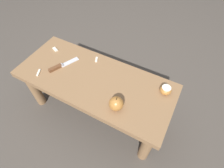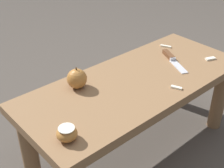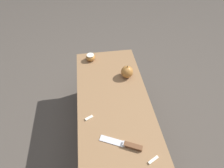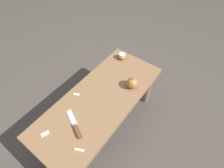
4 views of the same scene
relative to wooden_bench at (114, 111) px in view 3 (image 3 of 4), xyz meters
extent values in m
plane|color=#4C443D|center=(0.00, 0.00, -0.32)|extent=(8.00, 8.00, 0.00)
cube|color=olive|center=(0.00, 0.00, 0.05)|extent=(1.03, 0.44, 0.04)
cylinder|color=olive|center=(0.45, -0.16, -0.14)|extent=(0.07, 0.07, 0.36)
cylinder|color=olive|center=(0.45, 0.16, -0.14)|extent=(0.07, 0.07, 0.36)
cube|color=silver|center=(-0.22, 0.05, 0.08)|extent=(0.08, 0.13, 0.00)
cube|color=silver|center=(-0.25, -0.01, 0.08)|extent=(0.03, 0.02, 0.02)
cube|color=brown|center=(-0.27, -0.05, 0.08)|extent=(0.06, 0.09, 0.02)
sphere|color=#B27233|center=(0.22, -0.12, 0.11)|extent=(0.08, 0.08, 0.08)
cylinder|color=#4C3319|center=(0.22, -0.12, 0.16)|extent=(0.01, 0.01, 0.01)
ellipsoid|color=#B27233|center=(0.43, 0.11, 0.10)|extent=(0.07, 0.07, 0.05)
cylinder|color=white|center=(0.43, 0.11, 0.12)|extent=(0.05, 0.05, 0.00)
cube|color=white|center=(-0.08, 0.15, 0.08)|extent=(0.03, 0.05, 0.01)
cube|color=white|center=(-0.34, -0.13, 0.08)|extent=(0.03, 0.06, 0.01)
camera|label=1|loc=(0.44, -0.57, 0.93)|focal=28.00mm
camera|label=2|loc=(0.82, 0.78, 0.76)|focal=50.00mm
camera|label=3|loc=(-0.60, 0.10, 0.92)|focal=28.00mm
camera|label=4|loc=(-0.50, -0.48, 1.07)|focal=28.00mm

